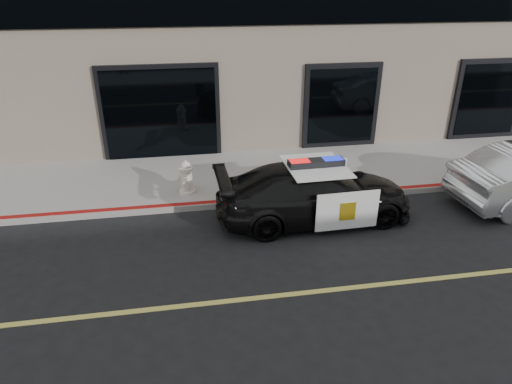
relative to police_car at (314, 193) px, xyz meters
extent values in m
plane|color=black|center=(-2.43, -2.66, -0.66)|extent=(120.00, 120.00, 0.00)
cube|color=gray|center=(-2.43, 2.59, -0.58)|extent=(60.00, 3.50, 0.15)
imported|color=black|center=(0.00, 0.00, -0.01)|extent=(2.08, 4.57, 1.30)
cube|color=white|center=(0.46, -0.91, -0.03)|extent=(1.38, 0.07, 0.86)
cube|color=white|center=(0.40, 0.94, -0.03)|extent=(1.38, 0.07, 0.86)
cube|color=white|center=(0.00, 0.00, 0.65)|extent=(1.34, 1.59, 0.02)
cube|color=gold|center=(0.46, -0.94, -0.03)|extent=(0.35, 0.02, 0.41)
cube|color=black|center=(0.00, 0.00, 0.73)|extent=(1.25, 0.36, 0.15)
cube|color=red|center=(-0.38, -0.01, 0.74)|extent=(0.44, 0.29, 0.14)
cube|color=#0C19CC|center=(0.37, 0.01, 0.74)|extent=(0.44, 0.29, 0.14)
cylinder|color=#F1E1CD|center=(-2.84, 1.53, -0.46)|extent=(0.40, 0.40, 0.09)
cylinder|color=#F1E1CD|center=(-2.84, 1.53, -0.14)|extent=(0.29, 0.29, 0.55)
cylinder|color=#F1E1CD|center=(-2.84, 1.53, 0.16)|extent=(0.34, 0.34, 0.07)
sphere|color=#F1E1CD|center=(-2.84, 1.53, 0.22)|extent=(0.25, 0.25, 0.25)
cylinder|color=#F1E1CD|center=(-2.84, 1.53, 0.33)|extent=(0.08, 0.08, 0.08)
cylinder|color=#F1E1CD|center=(-2.84, 1.72, -0.06)|extent=(0.14, 0.13, 0.14)
cylinder|color=#F1E1CD|center=(-2.84, 1.34, -0.06)|extent=(0.14, 0.13, 0.14)
cylinder|color=#F1E1CD|center=(-2.84, 1.31, -0.14)|extent=(0.19, 0.15, 0.19)
camera|label=1|loc=(-2.86, -8.97, 4.47)|focal=32.00mm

